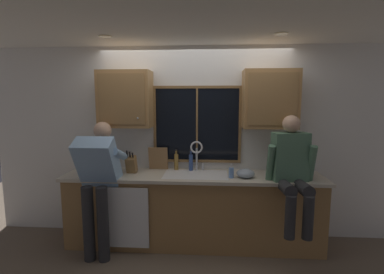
{
  "coord_description": "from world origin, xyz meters",
  "views": [
    {
      "loc": [
        0.22,
        -3.73,
        1.86
      ],
      "look_at": [
        -0.01,
        -0.3,
        1.4
      ],
      "focal_mm": 26.24,
      "sensor_mm": 36.0,
      "label": 1
    }
  ],
  "objects_px": {
    "person_sitting_on_counter": "(292,167)",
    "cutting_board": "(158,158)",
    "soap_dispenser": "(231,172)",
    "bottle_tall_clear": "(176,161)",
    "bottle_green_glass": "(191,162)",
    "person_standing": "(98,176)",
    "knife_block": "(131,165)",
    "mixing_bowl": "(246,173)"
  },
  "relations": [
    {
      "from": "person_standing",
      "to": "knife_block",
      "type": "relative_size",
      "value": 4.95
    },
    {
      "from": "person_standing",
      "to": "cutting_board",
      "type": "height_order",
      "value": "person_standing"
    },
    {
      "from": "person_standing",
      "to": "knife_block",
      "type": "xyz_separation_m",
      "value": [
        0.29,
        0.36,
        0.06
      ]
    },
    {
      "from": "person_standing",
      "to": "bottle_tall_clear",
      "type": "bearing_deg",
      "value": 33.33
    },
    {
      "from": "mixing_bowl",
      "to": "knife_block",
      "type": "bearing_deg",
      "value": 175.47
    },
    {
      "from": "cutting_board",
      "to": "mixing_bowl",
      "type": "height_order",
      "value": "cutting_board"
    },
    {
      "from": "bottle_tall_clear",
      "to": "mixing_bowl",
      "type": "bearing_deg",
      "value": -19.68
    },
    {
      "from": "soap_dispenser",
      "to": "bottle_tall_clear",
      "type": "bearing_deg",
      "value": 153.95
    },
    {
      "from": "knife_block",
      "to": "mixing_bowl",
      "type": "height_order",
      "value": "knife_block"
    },
    {
      "from": "knife_block",
      "to": "person_standing",
      "type": "bearing_deg",
      "value": -129.53
    },
    {
      "from": "person_standing",
      "to": "person_sitting_on_counter",
      "type": "relative_size",
      "value": 1.26
    },
    {
      "from": "soap_dispenser",
      "to": "bottle_green_glass",
      "type": "height_order",
      "value": "bottle_green_glass"
    },
    {
      "from": "person_sitting_on_counter",
      "to": "soap_dispenser",
      "type": "height_order",
      "value": "person_sitting_on_counter"
    },
    {
      "from": "cutting_board",
      "to": "soap_dispenser",
      "type": "distance_m",
      "value": 1.01
    },
    {
      "from": "person_standing",
      "to": "cutting_board",
      "type": "relative_size",
      "value": 5.13
    },
    {
      "from": "mixing_bowl",
      "to": "bottle_tall_clear",
      "type": "height_order",
      "value": "bottle_tall_clear"
    },
    {
      "from": "knife_block",
      "to": "soap_dispenser",
      "type": "distance_m",
      "value": 1.27
    },
    {
      "from": "person_sitting_on_counter",
      "to": "knife_block",
      "type": "height_order",
      "value": "person_sitting_on_counter"
    },
    {
      "from": "person_sitting_on_counter",
      "to": "mixing_bowl",
      "type": "relative_size",
      "value": 5.8
    },
    {
      "from": "knife_block",
      "to": "bottle_tall_clear",
      "type": "bearing_deg",
      "value": 19.98
    },
    {
      "from": "person_sitting_on_counter",
      "to": "cutting_board",
      "type": "xyz_separation_m",
      "value": [
        -1.62,
        0.49,
        -0.03
      ]
    },
    {
      "from": "mixing_bowl",
      "to": "bottle_tall_clear",
      "type": "distance_m",
      "value": 0.94
    },
    {
      "from": "soap_dispenser",
      "to": "bottle_tall_clear",
      "type": "xyz_separation_m",
      "value": [
        -0.71,
        0.35,
        0.05
      ]
    },
    {
      "from": "person_sitting_on_counter",
      "to": "soap_dispenser",
      "type": "xyz_separation_m",
      "value": [
        -0.67,
        0.15,
        -0.12
      ]
    },
    {
      "from": "person_standing",
      "to": "bottle_green_glass",
      "type": "bearing_deg",
      "value": 26.77
    },
    {
      "from": "cutting_board",
      "to": "soap_dispenser",
      "type": "relative_size",
      "value": 1.78
    },
    {
      "from": "person_sitting_on_counter",
      "to": "bottle_green_glass",
      "type": "distance_m",
      "value": 1.27
    },
    {
      "from": "cutting_board",
      "to": "bottle_green_glass",
      "type": "relative_size",
      "value": 1.12
    },
    {
      "from": "knife_block",
      "to": "bottle_green_glass",
      "type": "bearing_deg",
      "value": 12.84
    },
    {
      "from": "mixing_bowl",
      "to": "bottle_green_glass",
      "type": "relative_size",
      "value": 0.78
    },
    {
      "from": "knife_block",
      "to": "bottle_tall_clear",
      "type": "relative_size",
      "value": 1.17
    },
    {
      "from": "person_standing",
      "to": "bottle_tall_clear",
      "type": "xyz_separation_m",
      "value": [
        0.85,
        0.56,
        0.06
      ]
    },
    {
      "from": "bottle_green_glass",
      "to": "bottle_tall_clear",
      "type": "relative_size",
      "value": 1.01
    },
    {
      "from": "bottle_green_glass",
      "to": "bottle_tall_clear",
      "type": "bearing_deg",
      "value": 171.38
    },
    {
      "from": "bottle_green_glass",
      "to": "person_standing",
      "type": "bearing_deg",
      "value": -153.23
    },
    {
      "from": "soap_dispenser",
      "to": "mixing_bowl",
      "type": "bearing_deg",
      "value": 10.04
    },
    {
      "from": "mixing_bowl",
      "to": "soap_dispenser",
      "type": "xyz_separation_m",
      "value": [
        -0.17,
        -0.03,
        0.02
      ]
    },
    {
      "from": "knife_block",
      "to": "bottle_green_glass",
      "type": "xyz_separation_m",
      "value": [
        0.75,
        0.17,
        0.01
      ]
    },
    {
      "from": "person_sitting_on_counter",
      "to": "bottle_green_glass",
      "type": "xyz_separation_m",
      "value": [
        -1.18,
        0.47,
        -0.07
      ]
    },
    {
      "from": "knife_block",
      "to": "soap_dispenser",
      "type": "height_order",
      "value": "knife_block"
    },
    {
      "from": "knife_block",
      "to": "mixing_bowl",
      "type": "distance_m",
      "value": 1.44
    },
    {
      "from": "soap_dispenser",
      "to": "bottle_tall_clear",
      "type": "relative_size",
      "value": 0.63
    }
  ]
}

